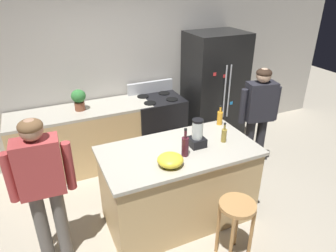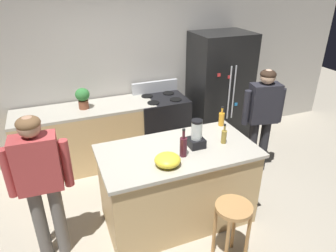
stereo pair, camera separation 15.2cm
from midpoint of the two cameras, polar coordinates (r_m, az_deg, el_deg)
ground_plane at (r=3.95m, az=2.82°, el=-16.39°), size 14.00×14.00×0.00m
back_wall at (r=4.92m, az=-6.32°, el=10.56°), size 8.00×0.10×2.70m
kitchen_island at (r=3.64m, az=2.99°, el=-10.84°), size 1.73×0.92×0.96m
back_counter_run at (r=4.74m, az=-13.79°, el=-2.14°), size 2.00×0.64×0.96m
refrigerator at (r=5.18m, az=10.24°, el=6.38°), size 0.90×0.73×1.88m
stove_range at (r=4.96m, az=-0.35°, el=0.17°), size 0.76×0.65×1.14m
person_by_island_left at (r=3.12m, az=-21.30°, el=-8.93°), size 0.59×0.24×1.60m
person_by_sink_right at (r=4.50m, az=18.04°, el=2.33°), size 0.60×0.30×1.56m
bar_stool at (r=3.21m, az=13.27°, el=-16.40°), size 0.36×0.36×0.70m
potted_plant at (r=4.47m, az=-14.59°, el=5.22°), size 0.20×0.20×0.30m
blender_appliance at (r=3.38m, az=6.58°, el=-1.81°), size 0.17×0.17×0.32m
bottle_wine at (r=3.21m, az=4.17°, el=-3.77°), size 0.08×0.08×0.32m
bottle_soda at (r=3.93m, az=10.97°, el=1.34°), size 0.07×0.07×0.26m
bottle_vinegar at (r=3.53m, az=11.54°, el=-1.87°), size 0.06×0.06×0.24m
mixing_bowl at (r=3.08m, az=1.34°, el=-6.34°), size 0.27×0.27×0.12m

